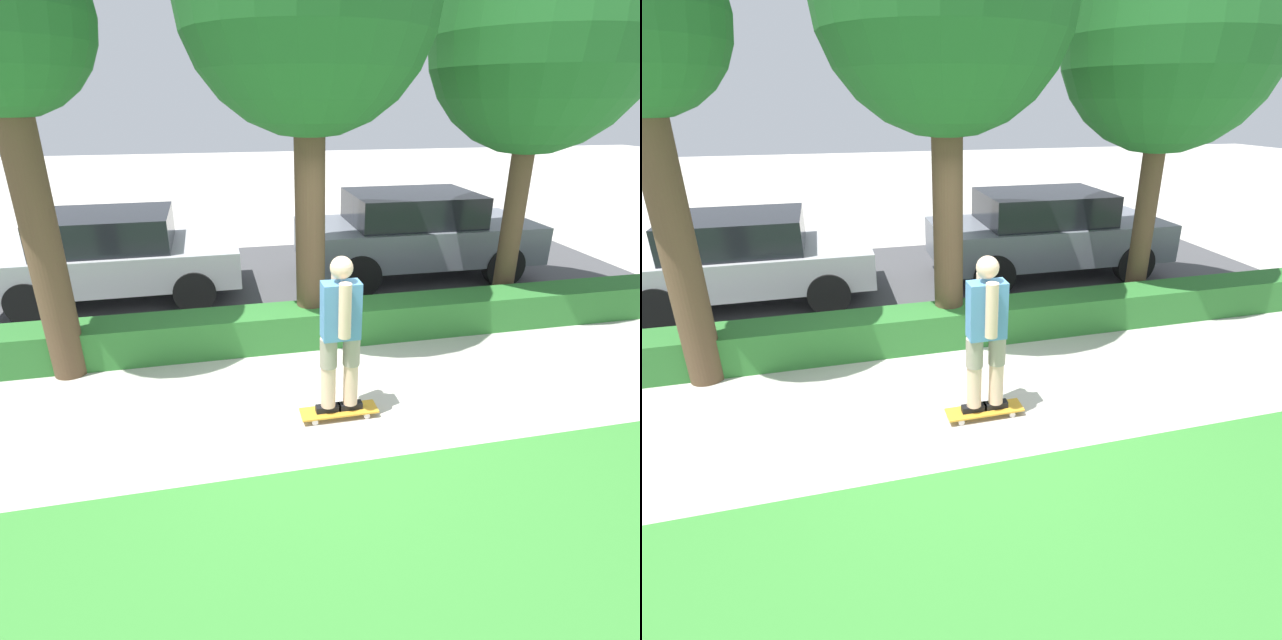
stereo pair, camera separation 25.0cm
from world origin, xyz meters
The scene contains 9 objects.
ground_plane centered at (0.00, 0.00, 0.00)m, with size 60.00×60.00×0.00m, color #BCB7AD.
street_asphalt centered at (0.00, 4.20, 0.00)m, with size 13.69×5.00×0.01m.
hedge_row centered at (0.00, 1.60, 0.26)m, with size 13.69×0.60×0.51m.
skateboard centered at (0.04, -0.24, 0.07)m, with size 0.82×0.24×0.09m.
skater_person centered at (0.04, -0.24, 0.98)m, with size 0.50×0.43×1.69m.
tree_mid centered at (0.13, 1.74, 4.10)m, with size 2.96×2.96×5.62m.
tree_far centered at (3.34, 2.18, 3.83)m, with size 2.98×2.98×5.35m.
parked_car_front centered at (-2.71, 3.94, 0.76)m, with size 3.89×1.94×1.45m.
parked_car_middle centered at (2.55, 4.01, 0.84)m, with size 4.35×1.98×1.58m.
Camera 1 is at (-1.09, -4.56, 3.09)m, focal length 28.00 mm.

